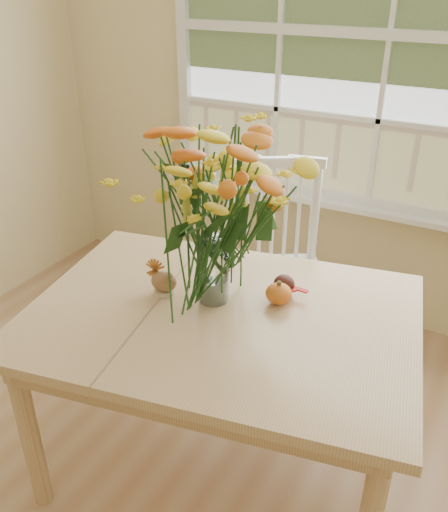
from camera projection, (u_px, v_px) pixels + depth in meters
The scene contains 8 objects.
wall_back at pixel (386, 78), 2.62m from camera, with size 4.00×0.02×2.70m, color beige.
window at pixel (390, 39), 2.50m from camera, with size 2.42×0.12×1.74m.
dining_table at pixel (221, 333), 1.98m from camera, with size 1.53×1.22×0.74m.
windsor_chair at pixel (274, 257), 2.65m from camera, with size 0.64×0.63×1.02m.
flower_vase at pixel (213, 207), 1.84m from camera, with size 0.52×0.52×0.62m.
pumpkin at pixel (279, 294), 1.97m from camera, with size 0.10×0.10×0.08m, color #CD5018.
turkey_figurine at pixel (164, 282), 2.03m from camera, with size 0.11×0.09×0.12m.
dark_gourd at pixel (284, 285), 2.03m from camera, with size 0.13×0.09×0.07m.
Camera 1 is at (0.61, -0.51, 1.83)m, focal length 38.00 mm.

